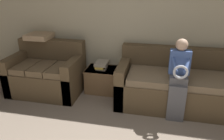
% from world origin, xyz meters
% --- Properties ---
extents(wall_back, '(7.39, 0.06, 2.55)m').
position_xyz_m(wall_back, '(0.00, 2.65, 1.27)').
color(wall_back, '#BCB293').
rests_on(wall_back, ground_plane).
extents(couch_main, '(2.14, 0.94, 0.93)m').
position_xyz_m(couch_main, '(0.78, 2.15, 0.34)').
color(couch_main, brown).
rests_on(couch_main, ground_plane).
extents(couch_side, '(1.31, 0.86, 0.95)m').
position_xyz_m(couch_side, '(-1.67, 2.12, 0.35)').
color(couch_side, brown).
rests_on(couch_side, ground_plane).
extents(child_left_seated, '(0.31, 0.38, 1.23)m').
position_xyz_m(child_left_seated, '(0.68, 1.76, 0.68)').
color(child_left_seated, '#56565B').
rests_on(child_left_seated, ground_plane).
extents(side_shelf, '(0.58, 0.50, 0.45)m').
position_xyz_m(side_shelf, '(-0.67, 2.35, 0.23)').
color(side_shelf, brown).
rests_on(side_shelf, ground_plane).
extents(book_stack, '(0.22, 0.31, 0.14)m').
position_xyz_m(book_stack, '(-0.67, 2.36, 0.53)').
color(book_stack, gray).
rests_on(book_stack, side_shelf).
extents(throw_pillow, '(0.44, 0.44, 0.10)m').
position_xyz_m(throw_pillow, '(-1.91, 2.41, 1.00)').
color(throw_pillow, tan).
rests_on(throw_pillow, couch_side).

